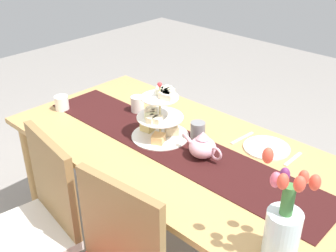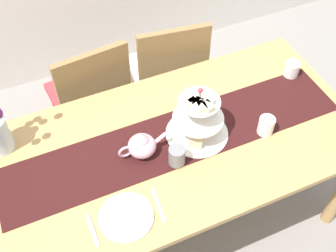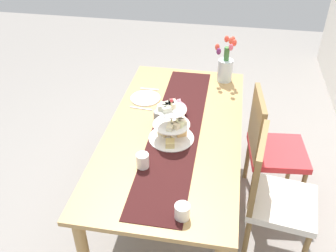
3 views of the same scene
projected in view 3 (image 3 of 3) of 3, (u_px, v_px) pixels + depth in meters
The scene contains 14 objects.
ground_plane at pixel (173, 204), 2.99m from camera, with size 8.00×8.00×0.00m, color gray.
dining_table at pixel (174, 140), 2.62m from camera, with size 1.80×0.91×0.73m.
chair_left at pixel (269, 145), 2.80m from camera, with size 0.46×0.46×0.91m.
chair_right at pixel (273, 193), 2.39m from camera, with size 0.47×0.47×0.91m.
table_runner at pixel (176, 129), 2.56m from camera, with size 1.68×0.33×0.00m, color black.
tiered_cake_stand at pixel (172, 125), 2.42m from camera, with size 0.30×0.30×0.30m.
teapot at pixel (178, 108), 2.67m from camera, with size 0.24×0.13×0.14m.
tulip_vase at pixel (225, 66), 3.05m from camera, with size 0.18×0.17×0.41m.
cream_jug at pixel (182, 212), 1.91m from camera, with size 0.08×0.08×0.09m, color white.
dinner_plate_left at pixel (145, 98), 2.89m from camera, with size 0.23×0.23×0.01m, color white.
fork_left at pixel (149, 89), 3.01m from camera, with size 0.02×0.15×0.01m, color silver.
knife_left at pixel (141, 108), 2.77m from camera, with size 0.01×0.17×0.01m, color silver.
mug_grey at pixel (159, 117), 2.59m from camera, with size 0.08×0.08×0.10m, color slate.
mug_white_text at pixel (143, 161), 2.22m from camera, with size 0.08×0.08×0.10m, color white.
Camera 3 is at (2.05, 0.32, 2.24)m, focal length 40.14 mm.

